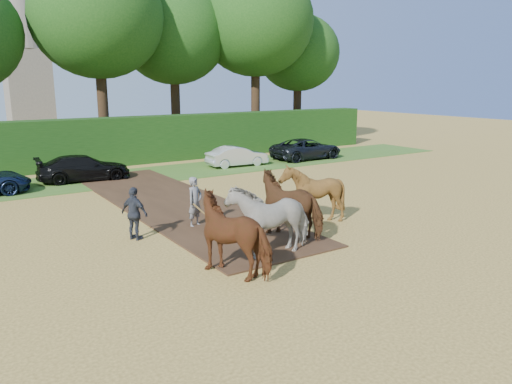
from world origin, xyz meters
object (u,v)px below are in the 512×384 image
at_px(spectator_far, 135,214).
at_px(plough_team, 279,210).
at_px(church, 21,8).
at_px(parked_cars, 88,169).

height_order(spectator_far, plough_team, plough_team).
height_order(plough_team, church, church).
bearing_deg(spectator_far, church, -35.31).
xyz_separation_m(plough_team, parked_cars, (-2.43, 13.70, -0.41)).
bearing_deg(parked_cars, church, 84.06).
relative_size(spectator_far, church, 0.07).
bearing_deg(parked_cars, plough_team, -79.94).
relative_size(spectator_far, plough_team, 0.25).
distance_m(spectator_far, parked_cars, 10.90).
bearing_deg(church, plough_team, -91.93).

